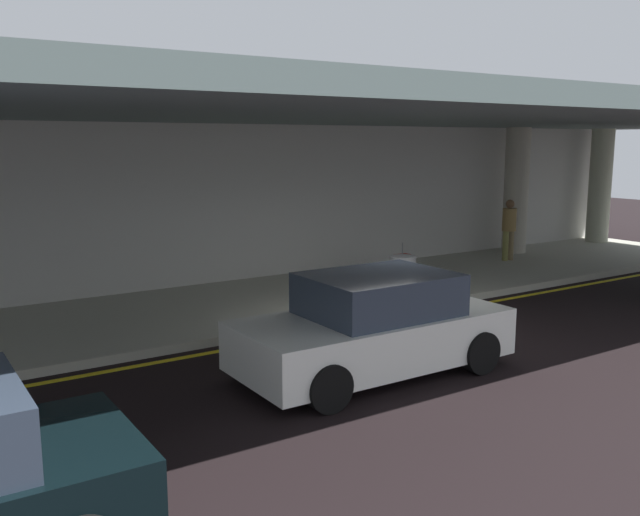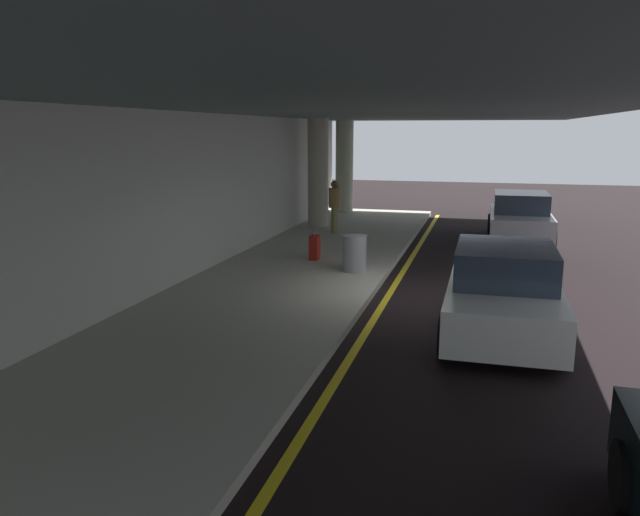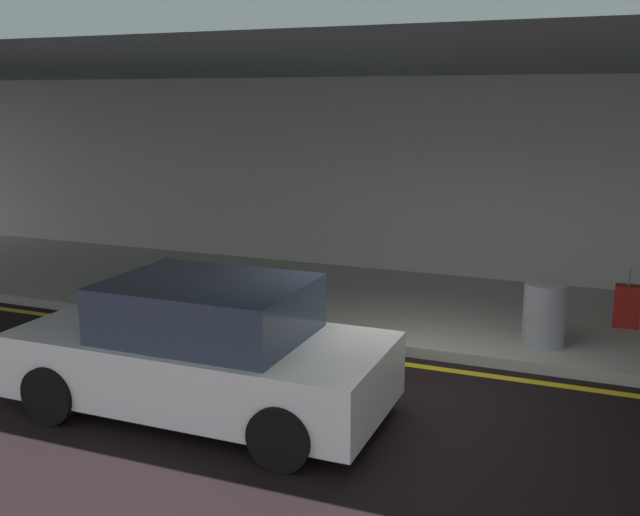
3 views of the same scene
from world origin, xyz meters
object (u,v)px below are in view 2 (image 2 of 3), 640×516
at_px(support_column_far_left, 318,173).
at_px(car_white, 503,292).
at_px(suitcase_upright_primary, 315,248).
at_px(car_silver, 520,218).
at_px(support_column_left_mid, 344,166).
at_px(trash_bin_steel, 355,253).
at_px(traveler_with_luggage, 334,203).

bearing_deg(support_column_far_left, car_white, -148.75).
bearing_deg(suitcase_upright_primary, car_silver, -43.65).
distance_m(support_column_far_left, car_white, 11.55).
bearing_deg(car_white, support_column_far_left, -147.56).
relative_size(support_column_far_left, suitcase_upright_primary, 4.06).
bearing_deg(car_white, support_column_left_mid, -155.49).
bearing_deg(trash_bin_steel, support_column_left_mid, 14.29).
bearing_deg(car_silver, car_white, -7.74).
bearing_deg(trash_bin_steel, traveler_with_luggage, 18.73).
height_order(support_column_left_mid, traveler_with_luggage, support_column_left_mid).
bearing_deg(traveler_with_luggage, support_column_left_mid, -106.93).
height_order(support_column_left_mid, trash_bin_steel, support_column_left_mid).
relative_size(support_column_left_mid, car_white, 0.89).
bearing_deg(car_white, car_silver, 177.07).
distance_m(support_column_far_left, support_column_left_mid, 4.00).
relative_size(support_column_left_mid, traveler_with_luggage, 2.17).
height_order(support_column_left_mid, car_white, support_column_left_mid).
distance_m(car_silver, trash_bin_steel, 7.39).
relative_size(car_white, suitcase_upright_primary, 4.56).
bearing_deg(suitcase_upright_primary, traveler_with_luggage, 8.60).
xyz_separation_m(support_column_left_mid, car_white, (-13.82, -5.96, -1.26)).
bearing_deg(suitcase_upright_primary, support_column_left_mid, 10.02).
bearing_deg(support_column_left_mid, support_column_far_left, 180.00).
distance_m(traveler_with_luggage, suitcase_upright_primary, 4.32).
xyz_separation_m(car_white, car_silver, (9.53, -0.69, 0.00)).
height_order(car_silver, trash_bin_steel, car_silver).
xyz_separation_m(support_column_left_mid, car_silver, (-4.29, -6.64, -1.26)).
bearing_deg(support_column_far_left, suitcase_upright_primary, -165.52).
relative_size(support_column_far_left, car_silver, 0.89).
bearing_deg(suitcase_upright_primary, support_column_far_left, 16.01).
xyz_separation_m(car_silver, trash_bin_steel, (-6.24, 3.96, -0.14)).
height_order(car_white, car_silver, same).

